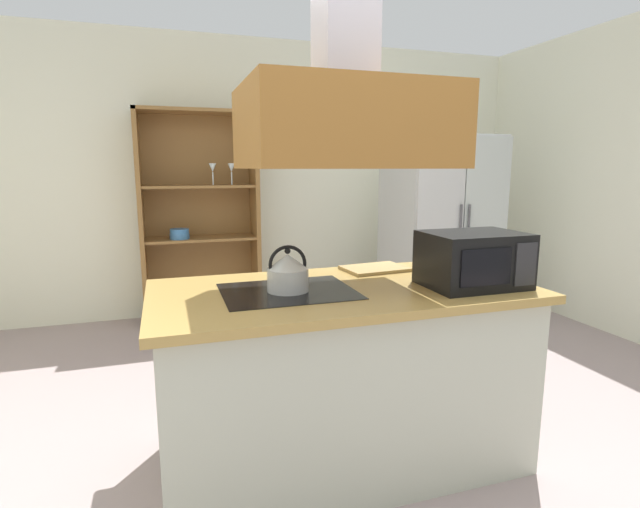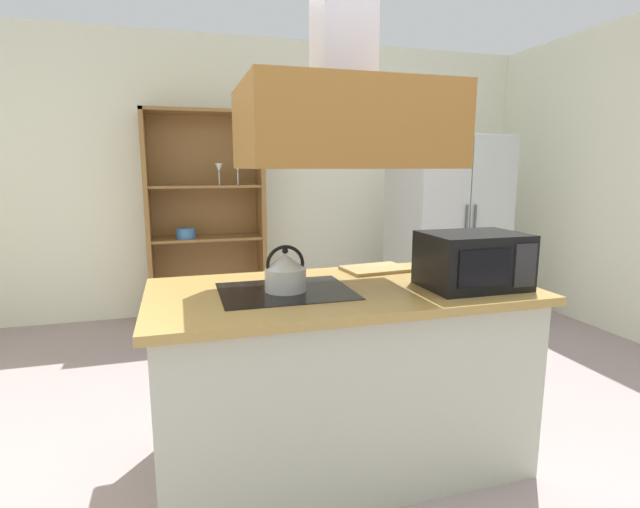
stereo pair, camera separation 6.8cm
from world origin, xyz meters
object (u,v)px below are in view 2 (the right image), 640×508
object	(u,v)px
refrigerator	(445,233)
kettle	(285,272)
cutting_board	(375,269)
dish_cabinet	(206,229)
microwave	(473,260)
wine_glass_on_counter	(438,245)

from	to	relation	value
refrigerator	kettle	distance (m)	2.59
kettle	cutting_board	world-z (taller)	kettle
refrigerator	dish_cabinet	xyz separation A→B (m)	(-2.09, 0.87, 0.01)
cutting_board	refrigerator	bearing A→B (deg)	48.13
cutting_board	microwave	xyz separation A→B (m)	(0.29, -0.47, 0.12)
kettle	microwave	size ratio (longest dim) A/B	0.46
cutting_board	microwave	world-z (taller)	microwave
cutting_board	wine_glass_on_counter	distance (m)	0.36
kettle	wine_glass_on_counter	world-z (taller)	kettle
microwave	refrigerator	bearing A→B (deg)	62.27
cutting_board	wine_glass_on_counter	size ratio (longest dim) A/B	1.65
refrigerator	microwave	size ratio (longest dim) A/B	3.78
dish_cabinet	cutting_board	world-z (taller)	dish_cabinet
dish_cabinet	wine_glass_on_counter	size ratio (longest dim) A/B	9.60
wine_glass_on_counter	cutting_board	bearing A→B (deg)	154.69
microwave	kettle	bearing A→B (deg)	168.82
dish_cabinet	wine_glass_on_counter	bearing A→B (deg)	-66.49
refrigerator	dish_cabinet	distance (m)	2.26
dish_cabinet	wine_glass_on_counter	world-z (taller)	dish_cabinet
wine_glass_on_counter	dish_cabinet	bearing A→B (deg)	113.51
refrigerator	microwave	xyz separation A→B (m)	(-1.02, -1.94, 0.16)
refrigerator	wine_glass_on_counter	bearing A→B (deg)	-122.18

